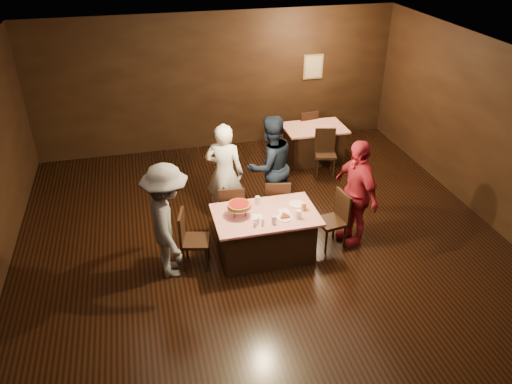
% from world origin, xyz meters
% --- Properties ---
extents(room, '(10.00, 10.04, 3.02)m').
position_xyz_m(room, '(0.00, 0.01, 2.14)').
color(room, black).
rests_on(room, ground).
extents(main_table, '(1.60, 1.00, 0.77)m').
position_xyz_m(main_table, '(-0.04, 0.66, 0.39)').
color(main_table, '#B60C11').
rests_on(main_table, ground).
extents(back_table, '(1.30, 0.90, 0.77)m').
position_xyz_m(back_table, '(1.85, 3.73, 0.39)').
color(back_table, '#B01E0B').
rests_on(back_table, ground).
extents(chair_far_left, '(0.46, 0.46, 0.95)m').
position_xyz_m(chair_far_left, '(-0.44, 1.41, 0.47)').
color(chair_far_left, black).
rests_on(chair_far_left, ground).
extents(chair_far_right, '(0.50, 0.50, 0.95)m').
position_xyz_m(chair_far_right, '(0.36, 1.41, 0.47)').
color(chair_far_right, black).
rests_on(chair_far_right, ground).
extents(chair_end_left, '(0.51, 0.51, 0.95)m').
position_xyz_m(chair_end_left, '(-1.14, 0.66, 0.47)').
color(chair_end_left, black).
rests_on(chair_end_left, ground).
extents(chair_end_right, '(0.48, 0.48, 0.95)m').
position_xyz_m(chair_end_right, '(1.06, 0.66, 0.47)').
color(chair_end_right, black).
rests_on(chair_end_right, ground).
extents(chair_back_near, '(0.51, 0.51, 0.95)m').
position_xyz_m(chair_back_near, '(1.85, 3.03, 0.47)').
color(chair_back_near, black).
rests_on(chair_back_near, ground).
extents(chair_back_far, '(0.47, 0.47, 0.95)m').
position_xyz_m(chair_back_far, '(1.85, 4.33, 0.47)').
color(chair_back_far, black).
rests_on(chair_back_far, ground).
extents(diner_white_jacket, '(0.77, 0.64, 1.80)m').
position_xyz_m(diner_white_jacket, '(-0.45, 1.89, 0.90)').
color(diner_white_jacket, white).
rests_on(diner_white_jacket, ground).
extents(diner_navy_hoodie, '(1.07, 0.93, 1.85)m').
position_xyz_m(diner_navy_hoodie, '(0.36, 1.90, 0.93)').
color(diner_navy_hoodie, black).
rests_on(diner_navy_hoodie, ground).
extents(diner_grey_knit, '(0.75, 1.22, 1.82)m').
position_xyz_m(diner_grey_knit, '(-1.53, 0.59, 0.91)').
color(diner_grey_knit, '#5B5B60').
rests_on(diner_grey_knit, ground).
extents(diner_red_shirt, '(0.62, 1.12, 1.81)m').
position_xyz_m(diner_red_shirt, '(1.46, 0.72, 0.91)').
color(diner_red_shirt, '#A71F30').
rests_on(diner_red_shirt, ground).
extents(pizza_stand, '(0.38, 0.38, 0.22)m').
position_xyz_m(pizza_stand, '(-0.44, 0.71, 0.95)').
color(pizza_stand, black).
rests_on(pizza_stand, main_table).
extents(plate_with_slice, '(0.25, 0.25, 0.06)m').
position_xyz_m(plate_with_slice, '(0.21, 0.48, 0.80)').
color(plate_with_slice, white).
rests_on(plate_with_slice, main_table).
extents(plate_empty, '(0.25, 0.25, 0.01)m').
position_xyz_m(plate_empty, '(0.51, 0.81, 0.78)').
color(plate_empty, white).
rests_on(plate_empty, main_table).
extents(glass_front_left, '(0.08, 0.08, 0.14)m').
position_xyz_m(glass_front_left, '(0.01, 0.36, 0.84)').
color(glass_front_left, silver).
rests_on(glass_front_left, main_table).
extents(glass_front_right, '(0.08, 0.08, 0.14)m').
position_xyz_m(glass_front_right, '(0.41, 0.41, 0.84)').
color(glass_front_right, silver).
rests_on(glass_front_right, main_table).
extents(glass_amber, '(0.08, 0.08, 0.14)m').
position_xyz_m(glass_amber, '(0.56, 0.61, 0.84)').
color(glass_amber, '#BF7F26').
rests_on(glass_amber, main_table).
extents(glass_back, '(0.08, 0.08, 0.14)m').
position_xyz_m(glass_back, '(-0.09, 0.96, 0.84)').
color(glass_back, silver).
rests_on(glass_back, main_table).
extents(condiments, '(0.17, 0.10, 0.09)m').
position_xyz_m(condiments, '(-0.22, 0.38, 0.82)').
color(condiments, silver).
rests_on(condiments, main_table).
extents(napkin_center, '(0.19, 0.19, 0.01)m').
position_xyz_m(napkin_center, '(0.26, 0.66, 0.77)').
color(napkin_center, white).
rests_on(napkin_center, main_table).
extents(napkin_left, '(0.21, 0.21, 0.01)m').
position_xyz_m(napkin_left, '(-0.19, 0.61, 0.77)').
color(napkin_left, white).
rests_on(napkin_left, main_table).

